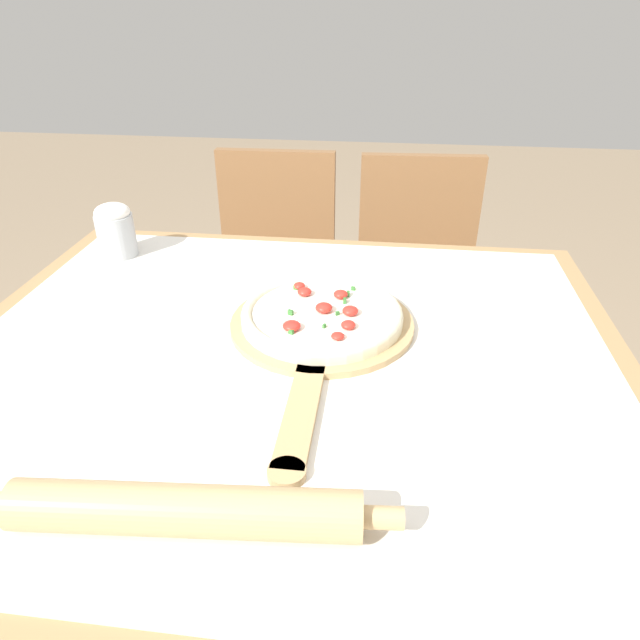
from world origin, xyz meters
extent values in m
plane|color=gray|center=(0.00, 0.00, 0.00)|extent=(10.00, 10.00, 0.00)
cube|color=#A87F51|center=(0.00, 0.00, 0.76)|extent=(1.17, 1.04, 0.03)
cylinder|color=#A87F51|center=(-0.53, 0.47, 0.37)|extent=(0.06, 0.06, 0.75)
cylinder|color=#A87F51|center=(0.53, 0.47, 0.37)|extent=(0.06, 0.06, 0.75)
cube|color=silver|center=(0.00, 0.00, 0.78)|extent=(1.09, 0.96, 0.00)
cylinder|color=tan|center=(0.05, 0.10, 0.79)|extent=(0.33, 0.33, 0.01)
cube|color=tan|center=(0.05, -0.16, 0.79)|extent=(0.05, 0.23, 0.01)
cylinder|color=tan|center=(0.05, -0.27, 0.79)|extent=(0.05, 0.05, 0.01)
cylinder|color=beige|center=(0.05, 0.10, 0.80)|extent=(0.29, 0.29, 0.02)
torus|color=beige|center=(0.05, 0.10, 0.81)|extent=(0.29, 0.29, 0.02)
cylinder|color=white|center=(0.05, 0.10, 0.81)|extent=(0.25, 0.25, 0.00)
ellipsoid|color=red|center=(0.06, 0.10, 0.82)|extent=(0.03, 0.03, 0.02)
ellipsoid|color=red|center=(0.00, 0.18, 0.82)|extent=(0.02, 0.02, 0.01)
ellipsoid|color=red|center=(0.10, 0.04, 0.82)|extent=(0.03, 0.03, 0.01)
ellipsoid|color=red|center=(0.10, 0.09, 0.82)|extent=(0.03, 0.03, 0.02)
ellipsoid|color=red|center=(0.01, 0.16, 0.82)|extent=(0.03, 0.03, 0.01)
ellipsoid|color=red|center=(0.08, 0.15, 0.82)|extent=(0.03, 0.03, 0.01)
ellipsoid|color=red|center=(0.01, 0.03, 0.82)|extent=(0.03, 0.03, 0.01)
ellipsoid|color=red|center=(0.09, 0.01, 0.82)|extent=(0.02, 0.02, 0.01)
cube|color=#387533|center=(0.06, 0.10, 0.82)|extent=(0.00, 0.01, 0.01)
cube|color=#387533|center=(-0.01, 0.18, 0.82)|extent=(0.01, 0.01, 0.01)
cube|color=#387533|center=(0.06, 0.04, 0.82)|extent=(0.01, 0.01, 0.01)
cube|color=#387533|center=(0.09, 0.13, 0.82)|extent=(0.01, 0.01, 0.01)
cube|color=#387533|center=(0.10, 0.19, 0.82)|extent=(0.01, 0.01, 0.01)
cube|color=#387533|center=(0.01, 0.01, 0.82)|extent=(0.01, 0.01, 0.01)
cube|color=#387533|center=(0.00, 0.08, 0.82)|extent=(0.01, 0.01, 0.01)
cube|color=#387533|center=(0.08, 0.09, 0.82)|extent=(0.01, 0.01, 0.01)
cube|color=#387533|center=(0.10, 0.16, 0.82)|extent=(0.01, 0.01, 0.01)
cylinder|color=tan|center=(-0.04, -0.36, 0.81)|extent=(0.40, 0.09, 0.06)
cylinder|color=tan|center=(0.17, -0.35, 0.81)|extent=(0.05, 0.03, 0.03)
cube|color=brown|center=(-0.20, 0.81, 0.43)|extent=(0.41, 0.41, 0.02)
cube|color=brown|center=(-0.20, 0.99, 0.66)|extent=(0.38, 0.04, 0.44)
cylinder|color=brown|center=(-0.36, 0.64, 0.21)|extent=(0.04, 0.04, 0.42)
cylinder|color=brown|center=(-0.04, 0.65, 0.21)|extent=(0.04, 0.04, 0.42)
cylinder|color=brown|center=(-0.36, 0.96, 0.21)|extent=(0.04, 0.04, 0.42)
cylinder|color=brown|center=(-0.04, 0.97, 0.21)|extent=(0.04, 0.04, 0.42)
cube|color=brown|center=(0.27, 0.81, 0.43)|extent=(0.42, 0.42, 0.02)
cube|color=brown|center=(0.26, 0.99, 0.66)|extent=(0.38, 0.06, 0.44)
cylinder|color=brown|center=(0.12, 0.64, 0.21)|extent=(0.04, 0.04, 0.42)
cylinder|color=brown|center=(0.44, 0.66, 0.21)|extent=(0.04, 0.04, 0.42)
cylinder|color=brown|center=(0.10, 0.96, 0.21)|extent=(0.04, 0.04, 0.42)
cylinder|color=brown|center=(0.42, 0.98, 0.21)|extent=(0.04, 0.04, 0.42)
cylinder|color=#B2B7BC|center=(-0.45, 0.36, 0.83)|extent=(0.08, 0.08, 0.09)
ellipsoid|color=white|center=(-0.45, 0.36, 0.89)|extent=(0.08, 0.08, 0.04)
camera|label=1|loc=(0.16, -0.78, 1.31)|focal=32.00mm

